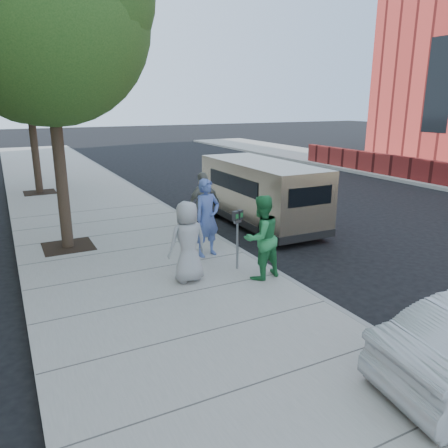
{
  "coord_description": "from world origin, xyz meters",
  "views": [
    {
      "loc": [
        -3.56,
        -8.63,
        3.65
      ],
      "look_at": [
        0.59,
        -0.54,
        1.1
      ],
      "focal_mm": 35.0,
      "sensor_mm": 36.0,
      "label": 1
    }
  ],
  "objects_px": {
    "parking_meter": "(237,227)",
    "person_striped_polo": "(204,204)",
    "van": "(259,192)",
    "person_officer": "(207,218)",
    "person_green_shirt": "(261,237)",
    "tree_near": "(47,12)",
    "person_gray_shirt": "(188,242)",
    "tree_far": "(27,67)"
  },
  "relations": [
    {
      "from": "parking_meter",
      "to": "person_striped_polo",
      "type": "xyz_separation_m",
      "value": [
        0.41,
        2.61,
        -0.08
      ]
    },
    {
      "from": "van",
      "to": "person_officer",
      "type": "bearing_deg",
      "value": -141.08
    },
    {
      "from": "person_striped_polo",
      "to": "person_green_shirt",
      "type": "bearing_deg",
      "value": 73.78
    },
    {
      "from": "person_officer",
      "to": "person_green_shirt",
      "type": "distance_m",
      "value": 1.78
    },
    {
      "from": "person_officer",
      "to": "person_striped_polo",
      "type": "xyz_separation_m",
      "value": [
        0.62,
        1.54,
        -0.05
      ]
    },
    {
      "from": "parking_meter",
      "to": "person_green_shirt",
      "type": "relative_size",
      "value": 0.75
    },
    {
      "from": "tree_near",
      "to": "person_green_shirt",
      "type": "distance_m",
      "value": 6.78
    },
    {
      "from": "tree_near",
      "to": "person_gray_shirt",
      "type": "xyz_separation_m",
      "value": [
        1.81,
        -3.37,
        -4.57
      ]
    },
    {
      "from": "tree_far",
      "to": "van",
      "type": "bearing_deg",
      "value": -53.83
    },
    {
      "from": "tree_far",
      "to": "person_gray_shirt",
      "type": "distance_m",
      "value": 11.79
    },
    {
      "from": "tree_far",
      "to": "person_gray_shirt",
      "type": "bearing_deg",
      "value": -80.62
    },
    {
      "from": "tree_near",
      "to": "person_gray_shirt",
      "type": "height_order",
      "value": "tree_near"
    },
    {
      "from": "person_officer",
      "to": "person_green_shirt",
      "type": "bearing_deg",
      "value": -88.83
    },
    {
      "from": "person_officer",
      "to": "person_striped_polo",
      "type": "relative_size",
      "value": 1.06
    },
    {
      "from": "van",
      "to": "person_green_shirt",
      "type": "bearing_deg",
      "value": -120.49
    },
    {
      "from": "tree_near",
      "to": "van",
      "type": "distance_m",
      "value": 7.16
    },
    {
      "from": "tree_far",
      "to": "parking_meter",
      "type": "relative_size",
      "value": 5.01
    },
    {
      "from": "person_striped_polo",
      "to": "parking_meter",
      "type": "bearing_deg",
      "value": 68.86
    },
    {
      "from": "tree_near",
      "to": "tree_far",
      "type": "bearing_deg",
      "value": 90.0
    },
    {
      "from": "person_gray_shirt",
      "to": "person_striped_polo",
      "type": "relative_size",
      "value": 0.96
    },
    {
      "from": "tree_near",
      "to": "person_striped_polo",
      "type": "xyz_separation_m",
      "value": [
        3.42,
        -0.63,
        -4.54
      ]
    },
    {
      "from": "tree_far",
      "to": "person_striped_polo",
      "type": "xyz_separation_m",
      "value": [
        3.42,
        -8.23,
        -3.87
      ]
    },
    {
      "from": "person_officer",
      "to": "person_gray_shirt",
      "type": "relative_size",
      "value": 1.11
    },
    {
      "from": "tree_far",
      "to": "person_striped_polo",
      "type": "distance_m",
      "value": 9.72
    },
    {
      "from": "parking_meter",
      "to": "van",
      "type": "height_order",
      "value": "van"
    },
    {
      "from": "person_officer",
      "to": "person_gray_shirt",
      "type": "xyz_separation_m",
      "value": [
        -0.99,
        -1.21,
        -0.09
      ]
    },
    {
      "from": "van",
      "to": "tree_near",
      "type": "bearing_deg",
      "value": -179.35
    },
    {
      "from": "tree_far",
      "to": "person_officer",
      "type": "height_order",
      "value": "tree_far"
    },
    {
      "from": "person_green_shirt",
      "to": "person_gray_shirt",
      "type": "xyz_separation_m",
      "value": [
        -1.38,
        0.53,
        -0.04
      ]
    },
    {
      "from": "tree_near",
      "to": "person_gray_shirt",
      "type": "distance_m",
      "value": 5.97
    },
    {
      "from": "tree_far",
      "to": "parking_meter",
      "type": "bearing_deg",
      "value": -74.47
    },
    {
      "from": "person_gray_shirt",
      "to": "tree_near",
      "type": "bearing_deg",
      "value": -66.2
    },
    {
      "from": "person_officer",
      "to": "person_green_shirt",
      "type": "xyz_separation_m",
      "value": [
        0.39,
        -1.74,
        -0.05
      ]
    },
    {
      "from": "tree_far",
      "to": "person_officer",
      "type": "bearing_deg",
      "value": -73.97
    },
    {
      "from": "tree_far",
      "to": "person_green_shirt",
      "type": "height_order",
      "value": "tree_far"
    },
    {
      "from": "person_green_shirt",
      "to": "parking_meter",
      "type": "bearing_deg",
      "value": -85.54
    },
    {
      "from": "parking_meter",
      "to": "person_gray_shirt",
      "type": "bearing_deg",
      "value": 164.04
    },
    {
      "from": "person_officer",
      "to": "tree_far",
      "type": "bearing_deg",
      "value": 94.57
    },
    {
      "from": "person_green_shirt",
      "to": "tree_far",
      "type": "bearing_deg",
      "value": -85.32
    },
    {
      "from": "tree_near",
      "to": "tree_far",
      "type": "xyz_separation_m",
      "value": [
        -0.0,
        7.6,
        -0.66
      ]
    },
    {
      "from": "tree_far",
      "to": "person_green_shirt",
      "type": "relative_size",
      "value": 3.75
    },
    {
      "from": "van",
      "to": "person_green_shirt",
      "type": "relative_size",
      "value": 3.04
    }
  ]
}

